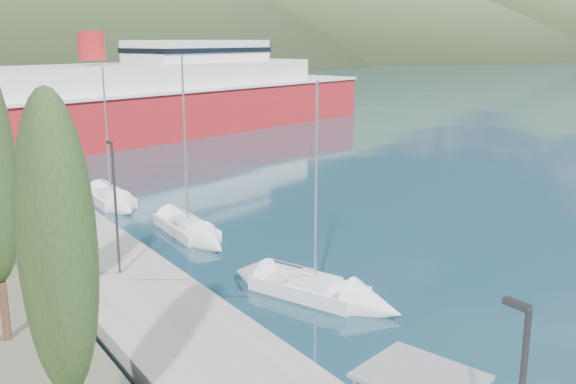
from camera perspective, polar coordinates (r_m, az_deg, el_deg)
quay at (r=41.36m, az=-20.04°, el=-2.57°), size 5.00×88.00×0.80m
lamp_posts at (r=30.43m, az=-15.63°, el=-0.66°), size 0.15×45.51×6.06m
sailboat_near at (r=28.31m, az=4.85°, el=-9.37°), size 4.55×7.54×10.41m
sailboat_mid at (r=37.10m, az=-7.95°, el=-3.86°), size 2.36×7.85×11.19m
sailboat_far at (r=45.21m, az=-14.93°, el=-1.01°), size 2.39×7.04×10.27m
ferry at (r=79.42m, az=-11.23°, el=7.89°), size 65.22×30.77×12.71m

